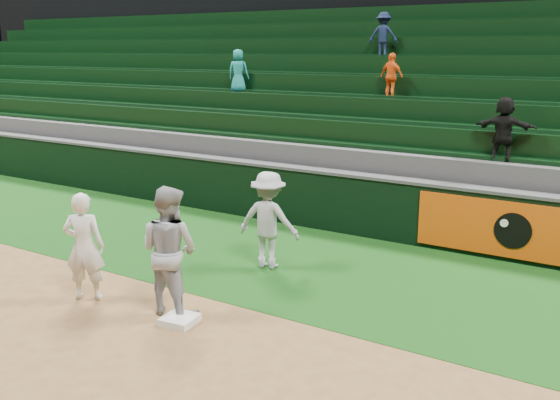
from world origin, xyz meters
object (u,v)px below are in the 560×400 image
(baserunner, at_px, (169,250))
(base_coach, at_px, (268,220))
(first_base, at_px, (180,320))
(first_baseman, at_px, (84,246))

(baserunner, relative_size, base_coach, 1.11)
(base_coach, bearing_deg, first_base, 84.62)
(first_base, relative_size, base_coach, 0.27)
(first_base, xyz_separation_m, base_coach, (-0.21, 2.55, 0.79))
(base_coach, bearing_deg, first_baseman, 49.25)
(baserunner, bearing_deg, first_base, 143.94)
(baserunner, bearing_deg, base_coach, -95.71)
(first_base, distance_m, baserunner, 0.98)
(first_base, relative_size, baserunner, 0.24)
(first_baseman, relative_size, base_coach, 0.99)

